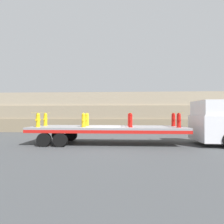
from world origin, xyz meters
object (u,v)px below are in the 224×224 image
at_px(fire_hydrant_red_near_2, 130,120).
at_px(fire_hydrant_red_far_2, 130,120).
at_px(truck_cab, 213,123).
at_px(fire_hydrant_yellow_near_1, 84,120).
at_px(fire_hydrant_red_near_3, 179,120).
at_px(fire_hydrant_yellow_far_0, 45,119).
at_px(fire_hydrant_yellow_far_1, 87,120).
at_px(flatbed_trailer, 98,129).
at_px(fire_hydrant_yellow_near_0, 38,120).
at_px(fire_hydrant_red_far_3, 173,120).

height_order(fire_hydrant_red_near_2, fire_hydrant_red_far_2, same).
height_order(truck_cab, fire_hydrant_yellow_near_1, truck_cab).
height_order(fire_hydrant_red_near_2, fire_hydrant_red_near_3, same).
xyz_separation_m(fire_hydrant_yellow_far_0, fire_hydrant_yellow_far_1, (3.05, 0.00, 0.00)).
relative_size(fire_hydrant_red_near_2, fire_hydrant_red_near_3, 1.00).
distance_m(flatbed_trailer, fire_hydrant_yellow_near_0, 4.04).
distance_m(truck_cab, fire_hydrant_red_far_2, 5.51).
bearing_deg(fire_hydrant_red_far_2, fire_hydrant_red_far_3, 0.00).
distance_m(truck_cab, fire_hydrant_red_near_2, 5.51).
height_order(flatbed_trailer, fire_hydrant_red_far_2, fire_hydrant_red_far_2).
xyz_separation_m(fire_hydrant_yellow_near_0, fire_hydrant_red_far_3, (9.15, 1.13, 0.00)).
relative_size(flatbed_trailer, fire_hydrant_red_near_3, 11.25).
xyz_separation_m(truck_cab, fire_hydrant_red_near_3, (-2.43, -0.57, 0.20)).
height_order(flatbed_trailer, fire_hydrant_red_near_2, fire_hydrant_red_near_2).
height_order(fire_hydrant_yellow_far_1, fire_hydrant_red_far_3, same).
distance_m(truck_cab, fire_hydrant_yellow_far_0, 11.59).
xyz_separation_m(fire_hydrant_yellow_far_1, fire_hydrant_red_far_2, (3.05, 0.00, 0.00)).
xyz_separation_m(fire_hydrant_yellow_near_1, fire_hydrant_red_near_3, (6.10, 0.00, 0.00)).
bearing_deg(fire_hydrant_red_far_3, fire_hydrant_yellow_near_0, -172.96).
height_order(flatbed_trailer, fire_hydrant_yellow_near_0, fire_hydrant_yellow_near_0).
bearing_deg(truck_cab, fire_hydrant_yellow_near_1, -176.21).
xyz_separation_m(truck_cab, fire_hydrant_red_far_3, (-2.43, 0.57, 0.20)).
distance_m(fire_hydrant_yellow_near_1, fire_hydrant_red_near_2, 3.05).
xyz_separation_m(flatbed_trailer, fire_hydrant_red_far_3, (5.21, 0.57, 0.66)).
xyz_separation_m(fire_hydrant_yellow_far_0, fire_hydrant_red_near_3, (9.15, -1.13, 0.00)).
distance_m(fire_hydrant_yellow_near_0, fire_hydrant_red_near_2, 6.10).
distance_m(fire_hydrant_yellow_far_0, fire_hydrant_red_near_3, 9.22).
bearing_deg(flatbed_trailer, fire_hydrant_yellow_near_0, -171.85).
height_order(flatbed_trailer, fire_hydrant_yellow_near_1, fire_hydrant_yellow_near_1).
bearing_deg(fire_hydrant_yellow_near_0, flatbed_trailer, 8.15).
height_order(fire_hydrant_yellow_far_0, fire_hydrant_red_near_2, same).
xyz_separation_m(fire_hydrant_yellow_near_0, fire_hydrant_yellow_near_1, (3.05, 0.00, 0.00)).
relative_size(fire_hydrant_yellow_near_0, fire_hydrant_yellow_near_1, 1.00).
relative_size(fire_hydrant_yellow_near_0, fire_hydrant_red_near_3, 1.00).
relative_size(fire_hydrant_red_far_2, fire_hydrant_red_far_3, 1.00).
bearing_deg(fire_hydrant_yellow_far_1, fire_hydrant_yellow_near_1, -90.00).
bearing_deg(fire_hydrant_red_far_3, fire_hydrant_red_near_2, -159.66).
relative_size(fire_hydrant_red_far_2, fire_hydrant_red_near_3, 1.00).
bearing_deg(fire_hydrant_red_far_3, truck_cab, -13.12).
distance_m(fire_hydrant_yellow_far_0, fire_hydrant_red_far_2, 6.10).
relative_size(fire_hydrant_yellow_far_0, fire_hydrant_red_near_2, 1.00).
relative_size(fire_hydrant_yellow_far_1, fire_hydrant_red_near_2, 1.00).
xyz_separation_m(fire_hydrant_yellow_far_0, fire_hydrant_red_near_2, (6.10, -1.13, 0.00)).
xyz_separation_m(fire_hydrant_yellow_near_1, fire_hydrant_red_far_2, (3.05, 1.13, 0.00)).
relative_size(flatbed_trailer, fire_hydrant_red_near_2, 11.25).
bearing_deg(fire_hydrant_red_far_2, fire_hydrant_yellow_near_0, -169.50).
relative_size(fire_hydrant_yellow_near_0, fire_hydrant_red_far_2, 1.00).
relative_size(fire_hydrant_red_near_2, fire_hydrant_red_far_2, 1.00).
xyz_separation_m(fire_hydrant_yellow_near_1, fire_hydrant_red_far_3, (6.10, 1.13, 0.00)).
height_order(flatbed_trailer, fire_hydrant_red_far_3, fire_hydrant_red_far_3).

